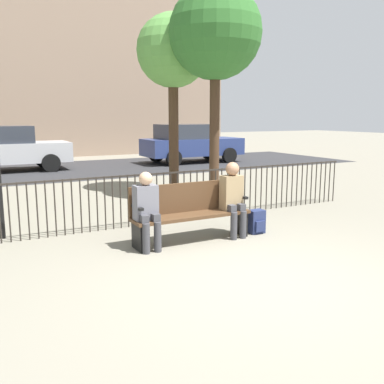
{
  "coord_description": "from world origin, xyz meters",
  "views": [
    {
      "loc": [
        -3.1,
        -3.95,
        1.97
      ],
      "look_at": [
        0.0,
        1.82,
        0.8
      ],
      "focal_mm": 40.0,
      "sensor_mm": 36.0,
      "label": 1
    }
  ],
  "objects_px": {
    "tree_2": "(173,53)",
    "park_bench": "(190,210)",
    "backpack": "(256,222)",
    "seated_person_1": "(233,195)",
    "parked_car_1": "(191,143)",
    "seated_person_0": "(147,207)",
    "parked_car_0": "(5,148)",
    "tree_0": "(215,34)"
  },
  "relations": [
    {
      "from": "backpack",
      "to": "tree_0",
      "type": "relative_size",
      "value": 0.08
    },
    {
      "from": "seated_person_0",
      "to": "tree_2",
      "type": "height_order",
      "value": "tree_2"
    },
    {
      "from": "seated_person_1",
      "to": "backpack",
      "type": "relative_size",
      "value": 3.1
    },
    {
      "from": "backpack",
      "to": "tree_2",
      "type": "relative_size",
      "value": 0.09
    },
    {
      "from": "seated_person_0",
      "to": "park_bench",
      "type": "bearing_deg",
      "value": 9.65
    },
    {
      "from": "tree_0",
      "to": "parked_car_1",
      "type": "bearing_deg",
      "value": 66.19
    },
    {
      "from": "tree_2",
      "to": "tree_0",
      "type": "bearing_deg",
      "value": -69.09
    },
    {
      "from": "park_bench",
      "to": "backpack",
      "type": "bearing_deg",
      "value": -7.41
    },
    {
      "from": "backpack",
      "to": "tree_2",
      "type": "height_order",
      "value": "tree_2"
    },
    {
      "from": "park_bench",
      "to": "backpack",
      "type": "relative_size",
      "value": 4.89
    },
    {
      "from": "seated_person_1",
      "to": "tree_0",
      "type": "bearing_deg",
      "value": 63.82
    },
    {
      "from": "backpack",
      "to": "parked_car_0",
      "type": "height_order",
      "value": "parked_car_0"
    },
    {
      "from": "park_bench",
      "to": "parked_car_1",
      "type": "height_order",
      "value": "parked_car_1"
    },
    {
      "from": "backpack",
      "to": "parked_car_0",
      "type": "distance_m",
      "value": 11.23
    },
    {
      "from": "backpack",
      "to": "tree_2",
      "type": "bearing_deg",
      "value": 82.22
    },
    {
      "from": "seated_person_0",
      "to": "parked_car_1",
      "type": "bearing_deg",
      "value": 58.89
    },
    {
      "from": "tree_0",
      "to": "parked_car_0",
      "type": "xyz_separation_m",
      "value": [
        -4.07,
        7.6,
        -3.0
      ]
    },
    {
      "from": "seated_person_1",
      "to": "parked_car_0",
      "type": "relative_size",
      "value": 0.29
    },
    {
      "from": "tree_2",
      "to": "park_bench",
      "type": "bearing_deg",
      "value": -112.81
    },
    {
      "from": "parked_car_0",
      "to": "backpack",
      "type": "bearing_deg",
      "value": -74.63
    },
    {
      "from": "seated_person_0",
      "to": "seated_person_1",
      "type": "relative_size",
      "value": 0.95
    },
    {
      "from": "park_bench",
      "to": "parked_car_1",
      "type": "bearing_deg",
      "value": 61.87
    },
    {
      "from": "park_bench",
      "to": "parked_car_0",
      "type": "relative_size",
      "value": 0.46
    },
    {
      "from": "park_bench",
      "to": "backpack",
      "type": "distance_m",
      "value": 1.25
    },
    {
      "from": "park_bench",
      "to": "seated_person_0",
      "type": "height_order",
      "value": "seated_person_0"
    },
    {
      "from": "tree_2",
      "to": "seated_person_1",
      "type": "bearing_deg",
      "value": -103.68
    },
    {
      "from": "seated_person_1",
      "to": "parked_car_1",
      "type": "height_order",
      "value": "parked_car_1"
    },
    {
      "from": "backpack",
      "to": "parked_car_0",
      "type": "xyz_separation_m",
      "value": [
        -2.97,
        10.81,
        0.65
      ]
    },
    {
      "from": "tree_2",
      "to": "parked_car_0",
      "type": "bearing_deg",
      "value": 119.5
    },
    {
      "from": "seated_person_1",
      "to": "tree_2",
      "type": "height_order",
      "value": "tree_2"
    },
    {
      "from": "parked_car_1",
      "to": "parked_car_0",
      "type": "bearing_deg",
      "value": 176.21
    },
    {
      "from": "park_bench",
      "to": "parked_car_0",
      "type": "bearing_deg",
      "value": 99.42
    },
    {
      "from": "park_bench",
      "to": "parked_car_1",
      "type": "xyz_separation_m",
      "value": [
        5.44,
        10.17,
        0.34
      ]
    },
    {
      "from": "tree_2",
      "to": "backpack",
      "type": "bearing_deg",
      "value": -97.78
    },
    {
      "from": "seated_person_0",
      "to": "seated_person_1",
      "type": "xyz_separation_m",
      "value": [
        1.51,
        0.0,
        0.04
      ]
    },
    {
      "from": "seated_person_1",
      "to": "tree_2",
      "type": "relative_size",
      "value": 0.27
    },
    {
      "from": "tree_0",
      "to": "parked_car_1",
      "type": "height_order",
      "value": "tree_0"
    },
    {
      "from": "seated_person_0",
      "to": "parked_car_1",
      "type": "relative_size",
      "value": 0.28
    },
    {
      "from": "parked_car_1",
      "to": "seated_person_1",
      "type": "bearing_deg",
      "value": -114.55
    },
    {
      "from": "seated_person_1",
      "to": "parked_car_1",
      "type": "relative_size",
      "value": 0.29
    },
    {
      "from": "tree_2",
      "to": "parked_car_1",
      "type": "bearing_deg",
      "value": 58.25
    },
    {
      "from": "seated_person_0",
      "to": "seated_person_1",
      "type": "height_order",
      "value": "seated_person_1"
    }
  ]
}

